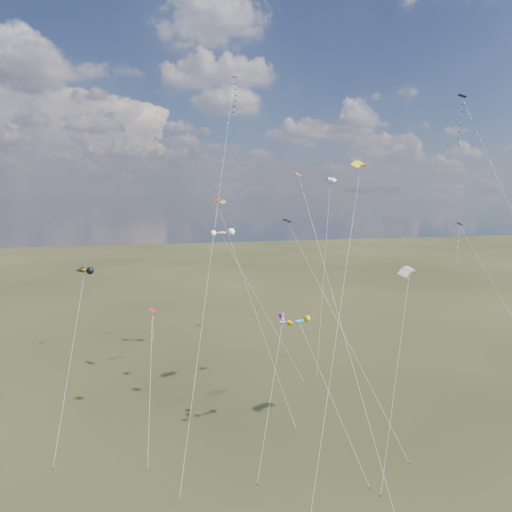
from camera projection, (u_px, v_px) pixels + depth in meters
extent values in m
plane|color=black|center=(303.00, 500.00, 39.69)|extent=(400.00, 400.00, 0.00)
cube|color=black|center=(462.00, 96.00, 51.65)|extent=(1.10, 1.13, 0.34)
cube|color=#0A0E4D|center=(234.00, 77.00, 61.06)|extent=(0.85, 0.81, 0.31)
cylinder|color=silver|center=(213.00, 244.00, 50.31)|extent=(9.96, 26.19, 41.82)
cube|color=#332316|center=(179.00, 501.00, 39.55)|extent=(0.10, 0.10, 0.12)
cube|color=black|center=(287.00, 221.00, 50.87)|extent=(1.22, 1.23, 0.34)
cylinder|color=silver|center=(345.00, 335.00, 47.94)|extent=(9.35, 11.71, 23.41)
cube|color=#332316|center=(410.00, 463.00, 45.00)|extent=(0.10, 0.10, 0.12)
cube|color=#A91624|center=(152.00, 310.00, 53.20)|extent=(1.17, 1.19, 0.29)
cylinder|color=silver|center=(150.00, 383.00, 48.56)|extent=(0.97, 11.33, 12.94)
cube|color=#332316|center=(148.00, 470.00, 43.91)|extent=(0.10, 0.10, 0.12)
cube|color=#100F4E|center=(460.00, 224.00, 62.52)|extent=(0.65, 0.71, 0.31)
cube|color=#DE5019|center=(299.00, 174.00, 53.91)|extent=(1.02, 1.00, 0.32)
cylinder|color=silver|center=(339.00, 317.00, 45.05)|extent=(1.26, 22.90, 28.66)
cylinder|color=silver|center=(339.00, 311.00, 44.87)|extent=(12.30, 18.36, 29.96)
cylinder|color=silver|center=(324.00, 270.00, 71.44)|extent=(7.79, 15.50, 28.76)
cube|color=#332316|center=(316.00, 379.00, 65.15)|extent=(0.10, 0.10, 0.12)
cylinder|color=silver|center=(396.00, 372.00, 44.21)|extent=(7.54, 9.33, 18.55)
cube|color=#332316|center=(381.00, 496.00, 40.19)|extent=(0.10, 0.10, 0.12)
cylinder|color=silver|center=(255.00, 307.00, 55.43)|extent=(6.49, 14.00, 25.47)
cube|color=#332316|center=(297.00, 430.00, 51.22)|extent=(0.10, 0.10, 0.12)
ellipsoid|color=#C86E02|center=(84.00, 270.00, 52.26)|extent=(2.33, 2.56, 0.96)
cylinder|color=silver|center=(70.00, 361.00, 48.18)|extent=(2.45, 10.53, 17.68)
cube|color=#332316|center=(53.00, 469.00, 44.09)|extent=(0.10, 0.10, 0.12)
ellipsoid|color=silver|center=(283.00, 319.00, 48.68)|extent=(1.20, 2.59, 0.72)
cylinder|color=silver|center=(271.00, 395.00, 45.22)|extent=(4.72, 8.07, 13.19)
cube|color=#332316|center=(257.00, 484.00, 41.74)|extent=(0.10, 0.10, 0.12)
ellipsoid|color=red|center=(222.00, 233.00, 72.86)|extent=(3.49, 2.13, 1.48)
cylinder|color=silver|center=(261.00, 303.00, 68.45)|extent=(9.32, 14.27, 20.02)
cube|color=#332316|center=(304.00, 382.00, 64.03)|extent=(0.10, 0.10, 0.12)
ellipsoid|color=blue|center=(299.00, 321.00, 49.04)|extent=(2.62, 1.71, 0.84)
cylinder|color=silver|center=(332.00, 398.00, 45.15)|extent=(3.37, 10.76, 12.82)
cube|color=#332316|center=(370.00, 488.00, 41.25)|extent=(0.10, 0.10, 0.12)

